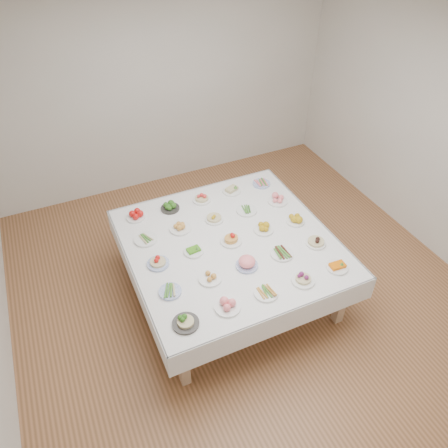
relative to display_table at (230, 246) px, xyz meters
name	(u,v)px	position (x,y,z in m)	size (l,w,h in m)	color
room_envelope	(243,147)	(0.13, 0.03, 1.15)	(5.02, 5.02, 2.81)	#9E6842
display_table	(230,246)	(0.00, 0.00, 0.00)	(2.13, 2.13, 0.75)	white
dish_0	(185,320)	(-0.80, -0.80, 0.13)	(0.23, 0.23, 0.13)	#2D2B28
dish_1	(227,304)	(-0.40, -0.79, 0.12)	(0.24, 0.24, 0.11)	white
dish_2	(266,292)	(0.00, -0.79, 0.09)	(0.22, 0.22, 0.05)	white
dish_3	(303,277)	(0.39, -0.80, 0.12)	(0.22, 0.22, 0.12)	white
dish_4	(337,266)	(0.79, -0.79, 0.10)	(0.21, 0.21, 0.09)	white
dish_5	(170,291)	(-0.80, -0.40, 0.09)	(0.23, 0.21, 0.05)	#4C66B2
dish_6	(210,277)	(-0.40, -0.41, 0.10)	(0.22, 0.22, 0.09)	white
dish_7	(247,262)	(0.00, -0.40, 0.12)	(0.22, 0.22, 0.12)	#4C66B2
dish_8	(282,253)	(0.40, -0.40, 0.09)	(0.23, 0.23, 0.06)	white
dish_9	(316,240)	(0.80, -0.40, 0.13)	(0.23, 0.23, 0.12)	white
dish_10	(158,260)	(-0.79, -0.01, 0.12)	(0.22, 0.22, 0.12)	#4C66B2
dish_11	(194,250)	(-0.41, 0.01, 0.10)	(0.20, 0.20, 0.09)	white
dish_12	(231,238)	(0.01, -0.01, 0.12)	(0.22, 0.22, 0.12)	white
dish_13	(264,228)	(0.41, 0.01, 0.11)	(0.21, 0.21, 0.10)	white
dish_14	(295,219)	(0.80, -0.01, 0.11)	(0.21, 0.21, 0.10)	white
dish_15	(146,239)	(-0.80, 0.39, 0.09)	(0.24, 0.24, 0.06)	white
dish_16	(180,227)	(-0.40, 0.41, 0.11)	(0.23, 0.23, 0.10)	white
dish_17	(214,217)	(-0.01, 0.40, 0.12)	(0.20, 0.20, 0.11)	white
dish_18	(247,210)	(0.39, 0.39, 0.09)	(0.23, 0.23, 0.05)	white
dish_19	(278,199)	(0.80, 0.39, 0.12)	(0.23, 0.23, 0.11)	white
dish_20	(135,215)	(-0.79, 0.80, 0.11)	(0.21, 0.21, 0.10)	white
dish_21	(170,206)	(-0.39, 0.79, 0.11)	(0.21, 0.21, 0.10)	#2D2B28
dish_22	(202,197)	(0.01, 0.79, 0.13)	(0.23, 0.23, 0.13)	white
dish_23	(232,189)	(0.40, 0.81, 0.11)	(0.21, 0.21, 0.10)	white
dish_24	(261,183)	(0.80, 0.79, 0.09)	(0.21, 0.21, 0.05)	#4C66B2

